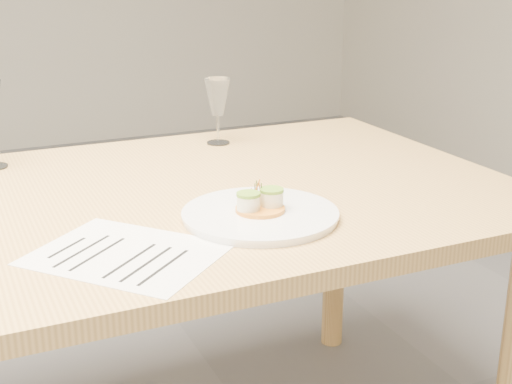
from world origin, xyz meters
name	(u,v)px	position (x,y,z in m)	size (l,w,h in m)	color
dinner_plate	(260,213)	(0.54, -0.23, 0.76)	(0.31, 0.31, 0.08)	white
recipe_sheet	(126,254)	(0.25, -0.30, 0.75)	(0.39, 0.40, 0.00)	white
wine_glass_3	(217,98)	(0.68, 0.36, 0.88)	(0.07, 0.07, 0.18)	white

